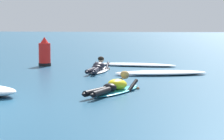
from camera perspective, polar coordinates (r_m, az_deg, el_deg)
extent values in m
plane|color=navy|center=(19.08, -6.50, 0.71)|extent=(120.00, 120.00, 0.00)
ellipsoid|color=#2DB2D1|center=(11.38, 0.57, -2.59)|extent=(1.19, 2.11, 0.07)
ellipsoid|color=#2DB2D1|center=(12.25, 2.65, -1.95)|extent=(0.25, 0.25, 0.06)
ellipsoid|color=yellow|center=(11.40, 0.68, -1.74)|extent=(0.62, 0.80, 0.35)
ellipsoid|color=black|center=(11.05, -0.28, -2.15)|extent=(0.41, 0.38, 0.20)
cylinder|color=black|center=(10.60, -2.09, -2.65)|extent=(0.45, 0.81, 0.14)
ellipsoid|color=black|center=(10.27, -3.34, -2.94)|extent=(0.17, 0.24, 0.08)
cylinder|color=black|center=(10.53, -1.33, -2.71)|extent=(0.37, 0.83, 0.14)
ellipsoid|color=black|center=(10.16, -2.33, -3.03)|extent=(0.17, 0.24, 0.08)
cylinder|color=black|center=(11.86, 0.59, -1.84)|extent=(0.27, 0.55, 0.32)
sphere|color=#8C6647|center=(12.19, 1.37, -2.10)|extent=(0.09, 0.09, 0.09)
cylinder|color=black|center=(11.65, 2.47, -1.98)|extent=(0.27, 0.55, 0.32)
sphere|color=#8C6647|center=(11.97, 3.17, -2.26)|extent=(0.09, 0.09, 0.09)
sphere|color=#8C6647|center=(11.75, 1.60, -0.62)|extent=(0.21, 0.21, 0.21)
ellipsoid|color=#AD894C|center=(11.73, 1.56, -0.48)|extent=(0.27, 0.26, 0.16)
ellipsoid|color=silver|center=(16.18, -1.63, -0.06)|extent=(0.64, 2.14, 0.07)
ellipsoid|color=silver|center=(17.17, -1.00, 0.32)|extent=(0.22, 0.20, 0.06)
ellipsoid|color=black|center=(16.21, -1.60, 0.54)|extent=(0.42, 0.68, 0.35)
ellipsoid|color=black|center=(15.83, -1.87, 0.30)|extent=(0.35, 0.29, 0.20)
cylinder|color=black|center=(15.24, -2.61, -0.04)|extent=(0.22, 0.94, 0.14)
ellipsoid|color=black|center=(14.79, -3.07, -0.22)|extent=(0.10, 0.22, 0.08)
cylinder|color=black|center=(15.21, -2.02, -0.05)|extent=(0.18, 0.94, 0.14)
ellipsoid|color=black|center=(14.75, -2.28, -0.23)|extent=(0.10, 0.22, 0.08)
cylinder|color=black|center=(16.62, -2.10, 0.39)|extent=(0.10, 0.59, 0.34)
sphere|color=tan|center=(17.01, -1.85, 0.18)|extent=(0.09, 0.09, 0.09)
cylinder|color=black|center=(16.52, -0.62, 0.36)|extent=(0.10, 0.59, 0.34)
sphere|color=tan|center=(16.89, -0.41, 0.14)|extent=(0.09, 0.09, 0.09)
sphere|color=tan|center=(16.58, -1.35, 1.29)|extent=(0.21, 0.21, 0.21)
ellipsoid|color=black|center=(16.56, -1.36, 1.39)|extent=(0.22, 0.20, 0.16)
ellipsoid|color=white|center=(18.12, 2.92, 0.66)|extent=(3.22, 1.20, 0.12)
ellipsoid|color=white|center=(18.07, 5.43, 0.57)|extent=(1.17, 0.51, 0.09)
ellipsoid|color=white|center=(18.28, -0.01, 0.63)|extent=(1.19, 0.81, 0.07)
ellipsoid|color=white|center=(15.18, 6.00, -0.33)|extent=(3.12, 1.57, 0.15)
ellipsoid|color=white|center=(15.48, 8.61, -0.33)|extent=(1.14, 0.93, 0.11)
ellipsoid|color=white|center=(14.93, 2.70, -0.54)|extent=(1.16, 0.81, 0.08)
cylinder|color=red|center=(18.31, -8.21, 1.87)|extent=(0.46, 0.46, 0.89)
cone|color=red|center=(18.28, -8.24, 3.64)|extent=(0.32, 0.32, 0.24)
cylinder|color=black|center=(18.34, -8.20, 0.67)|extent=(0.49, 0.49, 0.12)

